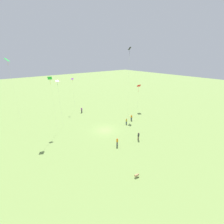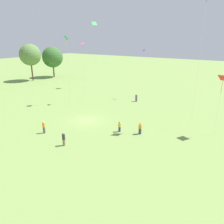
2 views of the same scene
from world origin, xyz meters
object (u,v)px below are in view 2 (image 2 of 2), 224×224
Objects in this scene: kite_0 at (223,80)px; person_2 at (140,129)px; person_1 at (64,139)px; kite_3 at (94,26)px; kite_4 at (83,47)px; kite_1 at (144,53)px; kite_2 at (66,41)px; person_4 at (136,98)px; person_0 at (120,127)px; person_3 at (44,127)px.

person_2 is at bearing 100.42° from kite_0.
person_1 is 0.11× the size of kite_3.
kite_4 is (8.28, 17.40, 10.68)m from person_2.
kite_1 is 16.79m from kite_2.
person_4 is 15.47m from kite_4.
kite_2 reaches higher than person_4.
kite_0 is at bearing 38.85° from kite_4.
kite_2 is at bearing -91.36° from kite_4.
person_4 reaches higher than person_2.
kite_0 is at bearing -37.24° from person_2.
kite_0 is (6.76, -11.96, 7.21)m from person_0.
kite_0 is (-9.03, -17.37, 7.17)m from person_4.
person_2 is at bearing -122.12° from person_4.
person_1 is 0.15× the size of kite_4.
kite_2 is at bearing -90.85° from kite_3.
kite_0 is at bearing 24.09° from person_1.
person_0 is at bearing 127.58° from person_2.
kite_4 is (9.21, 14.49, 10.70)m from person_0.
kite_2 is at bearing -86.21° from person_0.
person_4 is at bearing 80.06° from kite_4.
person_0 is 0.12× the size of kite_2.
kite_3 is (16.49, 34.23, 8.24)m from kite_0.
kite_1 is 0.80× the size of kite_2.
kite_4 is at bearing -80.67° from kite_3.
kite_0 is at bearing 145.97° from person_0.
kite_1 is 0.88× the size of kite_4.
kite_2 is (13.55, 7.79, 11.73)m from person_3.
person_1 reaches higher than person_4.
kite_4 is (16.95, 10.79, 10.59)m from person_1.
person_2 is at bearing 17.14° from kite_1.
person_2 is 0.15× the size of kite_1.
person_3 reaches higher than person_2.
person_4 is at bearing 40.15° from kite_0.
person_1 is at bearing -78.72° from kite_3.
kite_0 is 38.88m from kite_3.
person_0 is 0.09× the size of kite_3.
person_0 is 0.89× the size of person_1.
person_4 is at bearing 58.77° from person_3.
person_0 is 0.94× the size of person_4.
person_2 is at bearing -61.21° from kite_3.
person_0 is at bearing 45.75° from person_1.
person_4 is (22.33, -3.53, -0.08)m from person_3.
kite_1 is (12.85, 17.93, 2.01)m from kite_0.
person_0 is 22.47m from kite_1.
kite_0 is at bearing -88.83° from person_4.
person_2 is 0.10× the size of kite_3.
person_2 is (0.93, -2.91, 0.02)m from person_0.
kite_2 is (0.24, 28.70, 4.65)m from kite_0.
kite_1 is at bearing -32.24° from kite_3.
person_0 is 35.71m from kite_3.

